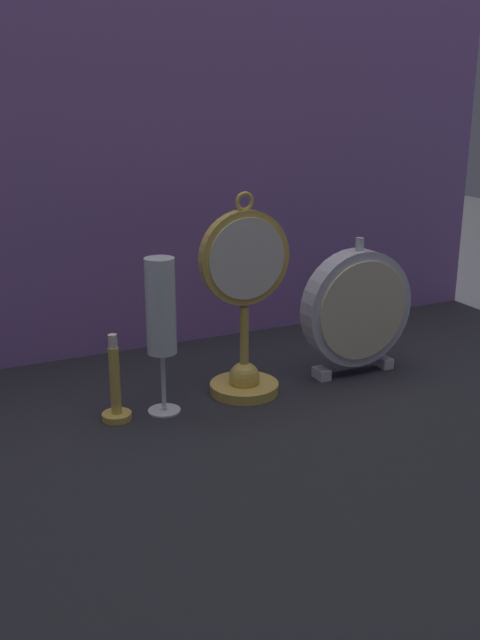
{
  "coord_description": "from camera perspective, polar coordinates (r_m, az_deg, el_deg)",
  "views": [
    {
      "loc": [
        -0.47,
        -0.91,
        0.45
      ],
      "look_at": [
        0.0,
        0.08,
        0.11
      ],
      "focal_mm": 40.0,
      "sensor_mm": 36.0,
      "label": 1
    }
  ],
  "objects": [
    {
      "name": "mantel_clock_silver",
      "position": [
        1.21,
        9.33,
        0.9
      ],
      "size": [
        0.2,
        0.04,
        0.24
      ],
      "color": "silver",
      "rests_on": "ground_plane"
    },
    {
      "name": "fabric_backdrop_drape",
      "position": [
        1.33,
        -4.69,
        12.56
      ],
      "size": [
        1.34,
        0.01,
        0.69
      ],
      "primitive_type": "cube",
      "color": "#8460A8",
      "rests_on": "ground_plane"
    },
    {
      "name": "pocket_watch_on_stand",
      "position": [
        1.11,
        0.37,
        0.63
      ],
      "size": [
        0.15,
        0.11,
        0.32
      ],
      "color": "gold",
      "rests_on": "ground_plane"
    },
    {
      "name": "champagne_flute",
      "position": [
        1.04,
        -6.33,
        0.33
      ],
      "size": [
        0.05,
        0.05,
        0.24
      ],
      "color": "silver",
      "rests_on": "ground_plane"
    },
    {
      "name": "brass_candlestick",
      "position": [
        1.06,
        -9.92,
        -5.75
      ],
      "size": [
        0.04,
        0.04,
        0.13
      ],
      "color": "gold",
      "rests_on": "ground_plane"
    },
    {
      "name": "ground_plane",
      "position": [
        1.12,
        1.77,
        -6.51
      ],
      "size": [
        4.0,
        4.0,
        0.0
      ],
      "primitive_type": "plane",
      "color": "#232328"
    }
  ]
}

